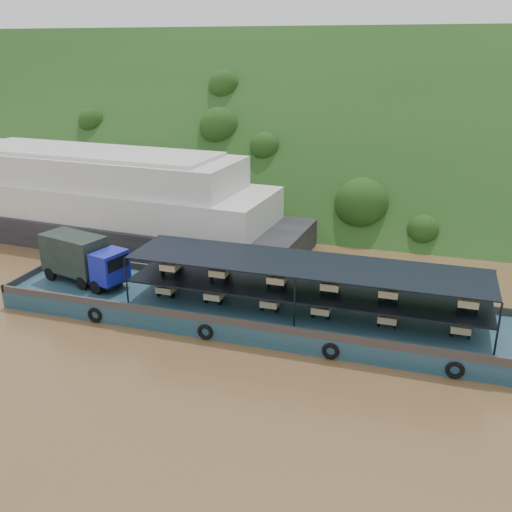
% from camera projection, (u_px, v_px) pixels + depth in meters
% --- Properties ---
extents(ground, '(160.00, 160.00, 0.00)m').
position_uv_depth(ground, '(271.00, 317.00, 39.21)').
color(ground, brown).
rests_on(ground, ground).
extents(hillside, '(140.00, 39.60, 39.60)m').
position_uv_depth(hillside, '(351.00, 195.00, 71.42)').
color(hillside, '#183312').
rests_on(hillside, ground).
extents(cargo_barge, '(35.00, 7.18, 4.66)m').
position_uv_depth(cargo_barge, '(236.00, 302.00, 38.69)').
color(cargo_barge, '#143A47').
rests_on(cargo_barge, ground).
extents(passenger_ferry, '(42.26, 13.05, 8.44)m').
position_uv_depth(passenger_ferry, '(93.00, 200.00, 54.75)').
color(passenger_ferry, black).
rests_on(passenger_ferry, ground).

